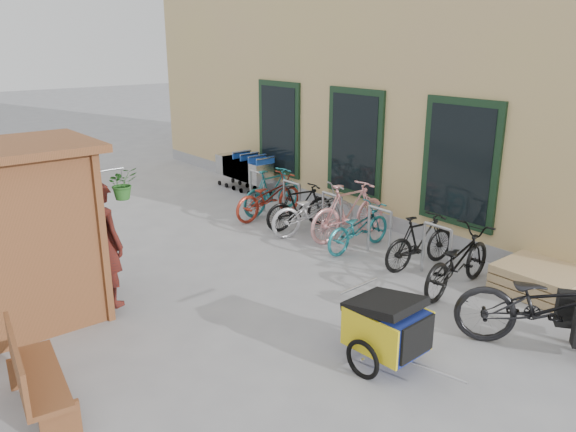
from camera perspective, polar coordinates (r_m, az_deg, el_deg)
ground at (r=7.76m, az=4.19°, el=-10.40°), size 80.00×80.00×0.00m
building at (r=14.68m, az=11.33°, el=16.70°), size 6.07×13.00×7.00m
kiosk at (r=7.85m, az=-26.86°, el=0.26°), size 2.49×1.65×2.40m
bike_rack at (r=10.64m, az=4.47°, el=0.49°), size 0.05×5.35×0.86m
pallet_stack at (r=9.17m, az=24.39°, el=-5.99°), size 1.00×1.20×0.40m
bench at (r=6.32m, az=-24.59°, el=-14.46°), size 0.60×1.42×0.87m
shopping_carts at (r=14.01m, az=-4.50°, el=4.89°), size 0.55×1.84×0.98m
child_trailer at (r=6.65m, az=10.04°, el=-10.92°), size 0.90×1.51×0.88m
cargo_bike at (r=7.50m, az=25.28°, el=-8.32°), size 1.90×2.23×1.15m
person_kiosk at (r=8.22m, az=-18.16°, el=-2.78°), size 0.61×0.76×1.79m
bike_0 at (r=8.76m, az=16.84°, el=-4.35°), size 1.86×0.82×0.95m
bike_1 at (r=9.48m, az=13.28°, el=-2.48°), size 1.56×0.60×0.92m
bike_2 at (r=10.10m, az=7.16°, el=-1.18°), size 1.58×0.61×0.82m
bike_3 at (r=10.59m, az=6.18°, el=0.53°), size 1.84×0.61×1.09m
bike_4 at (r=10.83m, az=2.60°, el=0.56°), size 1.88×1.01×0.94m
bike_5 at (r=11.14m, az=1.22°, el=0.98°), size 1.56×0.68×0.91m
bike_6 at (r=11.82m, az=-1.98°, el=1.96°), size 1.76×0.69×0.91m
bike_7 at (r=12.13m, az=-1.62°, el=2.56°), size 1.67×0.62×0.98m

